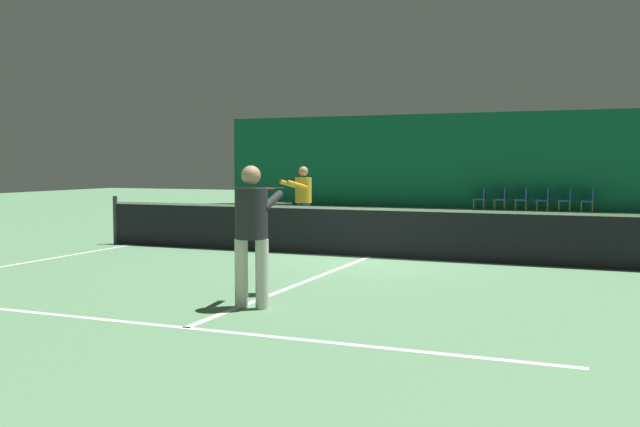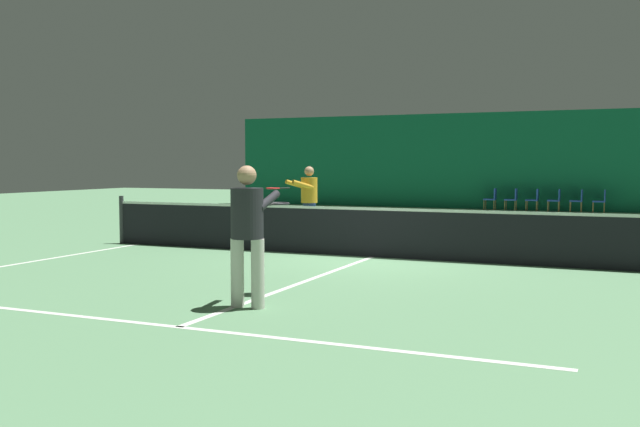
% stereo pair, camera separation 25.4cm
% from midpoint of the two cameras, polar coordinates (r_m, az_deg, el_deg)
% --- Properties ---
extents(ground_plane, '(60.00, 60.00, 0.00)m').
position_cam_midpoint_polar(ground_plane, '(13.73, 4.71, -3.50)').
color(ground_plane, '#56845B').
extents(backdrop_curtain, '(23.00, 0.12, 3.80)m').
position_cam_midpoint_polar(backdrop_curtain, '(28.75, 14.77, 4.09)').
color(backdrop_curtain, '#0F5138').
rests_on(backdrop_curtain, ground).
extents(court_line_baseline_far, '(11.00, 0.10, 0.00)m').
position_cam_midpoint_polar(court_line_baseline_far, '(25.23, 13.44, -0.16)').
color(court_line_baseline_far, silver).
rests_on(court_line_baseline_far, ground).
extents(court_line_service_far, '(8.25, 0.10, 0.00)m').
position_cam_midpoint_polar(court_line_service_far, '(19.86, 10.67, -1.23)').
color(court_line_service_far, silver).
rests_on(court_line_service_far, ground).
extents(court_line_service_near, '(8.25, 0.10, 0.00)m').
position_cam_midpoint_polar(court_line_service_near, '(8.02, -10.34, -8.93)').
color(court_line_service_near, silver).
rests_on(court_line_service_near, ground).
extents(court_line_sideline_left, '(0.10, 23.80, 0.00)m').
position_cam_midpoint_polar(court_line_sideline_left, '(16.33, -13.90, -2.39)').
color(court_line_sideline_left, silver).
rests_on(court_line_sideline_left, ground).
extents(court_line_centre, '(0.10, 12.80, 0.00)m').
position_cam_midpoint_polar(court_line_centre, '(13.73, 4.71, -3.49)').
color(court_line_centre, silver).
rests_on(court_line_centre, ground).
extents(tennis_net, '(12.00, 0.10, 1.07)m').
position_cam_midpoint_polar(tennis_net, '(13.67, 4.73, -1.37)').
color(tennis_net, black).
rests_on(tennis_net, ground).
extents(player_near, '(0.50, 1.42, 1.77)m').
position_cam_midpoint_polar(player_near, '(8.86, -4.92, -0.93)').
color(player_near, beige).
rests_on(player_near, ground).
extents(player_far, '(1.05, 1.35, 1.72)m').
position_cam_midpoint_polar(player_far, '(17.21, -0.56, 1.39)').
color(player_far, navy).
rests_on(player_far, ground).
extents(courtside_chair_0, '(0.44, 0.44, 0.84)m').
position_cam_midpoint_polar(courtside_chair_0, '(28.29, 13.84, 1.25)').
color(courtside_chair_0, brown).
rests_on(courtside_chair_0, ground).
extents(courtside_chair_1, '(0.44, 0.44, 0.84)m').
position_cam_midpoint_polar(courtside_chair_1, '(28.17, 15.42, 1.21)').
color(courtside_chair_1, brown).
rests_on(courtside_chair_1, ground).
extents(courtside_chair_2, '(0.44, 0.44, 0.84)m').
position_cam_midpoint_polar(courtside_chair_2, '(28.07, 17.01, 1.17)').
color(courtside_chair_2, brown).
rests_on(courtside_chair_2, ground).
extents(courtside_chair_3, '(0.44, 0.44, 0.84)m').
position_cam_midpoint_polar(courtside_chair_3, '(28.00, 18.60, 1.13)').
color(courtside_chair_3, brown).
rests_on(courtside_chair_3, ground).
extents(courtside_chair_4, '(0.44, 0.44, 0.84)m').
position_cam_midpoint_polar(courtside_chair_4, '(27.94, 20.21, 1.09)').
color(courtside_chair_4, brown).
rests_on(courtside_chair_4, ground).
extents(courtside_chair_5, '(0.44, 0.44, 0.84)m').
position_cam_midpoint_polar(courtside_chair_5, '(27.91, 21.82, 1.04)').
color(courtside_chair_5, brown).
rests_on(courtside_chair_5, ground).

